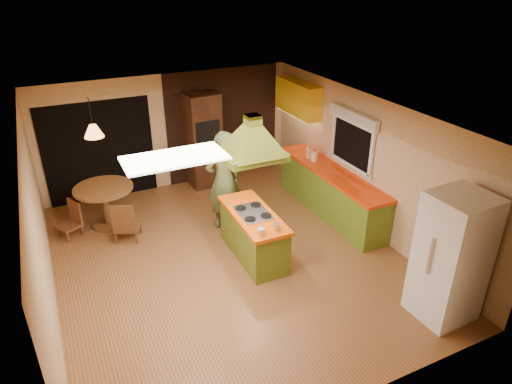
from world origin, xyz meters
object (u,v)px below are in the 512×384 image
dining_table (105,199)px  wall_oven (204,140)px  kitchen_island (253,234)px  man (224,180)px  canister_large (310,153)px  refrigerator (451,258)px

dining_table → wall_oven: bearing=22.0°
kitchen_island → wall_oven: bearing=86.9°
man → wall_oven: bearing=-101.4°
man → canister_large: size_ratio=8.68×
kitchen_island → refrigerator: bearing=-52.3°
refrigerator → dining_table: (-3.88, 4.58, -0.37)m
refrigerator → dining_table: refrigerator is taller
dining_table → kitchen_island: bearing=-45.6°
dining_table → canister_large: size_ratio=4.98×
kitchen_island → wall_oven: wall_oven is taller
refrigerator → canister_large: 3.94m
dining_table → canister_large: (4.05, -0.65, 0.46)m
kitchen_island → man: man is taller
man → refrigerator: size_ratio=1.00×
kitchen_island → man: (-0.05, 1.17, 0.53)m
wall_oven → dining_table: size_ratio=1.92×
dining_table → canister_large: 4.13m
man → canister_large: man is taller
kitchen_island → canister_large: size_ratio=7.61×
kitchen_island → canister_large: (1.98, 1.47, 0.61)m
man → dining_table: bearing=-27.6°
man → dining_table: (-2.03, 0.95, -0.37)m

